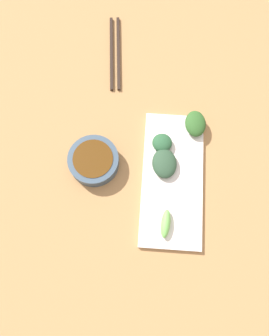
% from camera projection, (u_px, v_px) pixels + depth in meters
% --- Properties ---
extents(tabletop, '(2.10, 2.10, 0.02)m').
position_uv_depth(tabletop, '(142.00, 171.00, 0.85)').
color(tabletop, '#A47848').
rests_on(tabletop, ground).
extents(sauce_bowl, '(0.12, 0.12, 0.04)m').
position_uv_depth(sauce_bowl, '(95.00, 161.00, 0.82)').
color(sauce_bowl, '#36495A').
rests_on(sauce_bowl, tabletop).
extents(serving_plate, '(0.15, 0.34, 0.01)m').
position_uv_depth(serving_plate, '(174.00, 179.00, 0.82)').
color(serving_plate, silver).
rests_on(serving_plate, tabletop).
extents(broccoli_leafy_0, '(0.06, 0.06, 0.02)m').
position_uv_depth(broccoli_leafy_0, '(164.00, 143.00, 0.83)').
color(broccoli_leafy_0, '#265331').
rests_on(broccoli_leafy_0, serving_plate).
extents(broccoli_stalk_1, '(0.03, 0.07, 0.02)m').
position_uv_depth(broccoli_stalk_1, '(167.00, 224.00, 0.78)').
color(broccoli_stalk_1, '#6AB550').
rests_on(broccoli_stalk_1, serving_plate).
extents(broccoli_leafy_2, '(0.07, 0.08, 0.03)m').
position_uv_depth(broccoli_leafy_2, '(166.00, 163.00, 0.82)').
color(broccoli_leafy_2, '#2A462F').
rests_on(broccoli_leafy_2, serving_plate).
extents(broccoli_leafy_3, '(0.06, 0.07, 0.03)m').
position_uv_depth(broccoli_leafy_3, '(197.00, 124.00, 0.84)').
color(broccoli_leafy_3, '#2C5724').
rests_on(broccoli_leafy_3, serving_plate).
extents(chopsticks, '(0.05, 0.23, 0.01)m').
position_uv_depth(chopsticks, '(116.00, 53.00, 0.93)').
color(chopsticks, black).
rests_on(chopsticks, tabletop).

